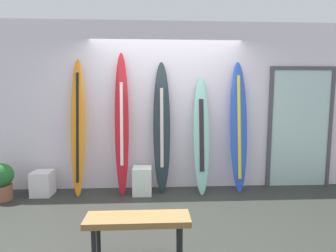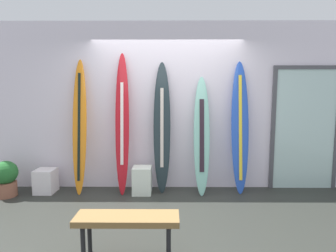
{
  "view_description": "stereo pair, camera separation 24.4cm",
  "coord_description": "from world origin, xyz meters",
  "px_view_note": "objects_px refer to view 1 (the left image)",
  "views": [
    {
      "loc": [
        -0.2,
        -3.29,
        1.59
      ],
      "look_at": [
        0.01,
        0.95,
        1.1
      ],
      "focal_mm": 28.47,
      "sensor_mm": 36.0,
      "label": 1
    },
    {
      "loc": [
        0.04,
        -3.29,
        1.59
      ],
      "look_at": [
        0.01,
        0.95,
        1.1
      ],
      "focal_mm": 28.47,
      "sensor_mm": 36.0,
      "label": 2
    }
  ],
  "objects_px": {
    "display_block_center": "(142,181)",
    "potted_plant": "(1,181)",
    "bench": "(138,223)",
    "surfboard_crimson": "(122,125)",
    "display_block_left": "(43,183)",
    "glass_door": "(300,125)",
    "surfboard_charcoal": "(162,128)",
    "surfboard_cobalt": "(239,127)",
    "surfboard_sunset": "(78,127)",
    "surfboard_seafoam": "(201,136)"
  },
  "relations": [
    {
      "from": "surfboard_charcoal",
      "to": "bench",
      "type": "xyz_separation_m",
      "value": [
        -0.28,
        -1.87,
        -0.67
      ]
    },
    {
      "from": "surfboard_sunset",
      "to": "surfboard_seafoam",
      "type": "xyz_separation_m",
      "value": [
        1.97,
        -0.01,
        -0.16
      ]
    },
    {
      "from": "surfboard_sunset",
      "to": "surfboard_cobalt",
      "type": "height_order",
      "value": "surfboard_sunset"
    },
    {
      "from": "surfboard_cobalt",
      "to": "potted_plant",
      "type": "distance_m",
      "value": 3.81
    },
    {
      "from": "surfboard_charcoal",
      "to": "potted_plant",
      "type": "height_order",
      "value": "surfboard_charcoal"
    },
    {
      "from": "surfboard_charcoal",
      "to": "display_block_center",
      "type": "bearing_deg",
      "value": -159.73
    },
    {
      "from": "surfboard_sunset",
      "to": "display_block_left",
      "type": "xyz_separation_m",
      "value": [
        -0.58,
        -0.04,
        -0.9
      ]
    },
    {
      "from": "potted_plant",
      "to": "bench",
      "type": "distance_m",
      "value": 2.71
    },
    {
      "from": "display_block_left",
      "to": "surfboard_charcoal",
      "type": "bearing_deg",
      "value": 2.59
    },
    {
      "from": "surfboard_charcoal",
      "to": "bench",
      "type": "height_order",
      "value": "surfboard_charcoal"
    },
    {
      "from": "display_block_left",
      "to": "surfboard_seafoam",
      "type": "bearing_deg",
      "value": 0.76
    },
    {
      "from": "surfboard_seafoam",
      "to": "glass_door",
      "type": "height_order",
      "value": "glass_door"
    },
    {
      "from": "surfboard_sunset",
      "to": "surfboard_cobalt",
      "type": "xyz_separation_m",
      "value": [
        2.6,
        0.04,
        -0.02
      ]
    },
    {
      "from": "potted_plant",
      "to": "display_block_left",
      "type": "bearing_deg",
      "value": 17.26
    },
    {
      "from": "surfboard_sunset",
      "to": "glass_door",
      "type": "bearing_deg",
      "value": 3.28
    },
    {
      "from": "surfboard_charcoal",
      "to": "surfboard_seafoam",
      "type": "relative_size",
      "value": 1.12
    },
    {
      "from": "surfboard_sunset",
      "to": "bench",
      "type": "bearing_deg",
      "value": -60.15
    },
    {
      "from": "display_block_center",
      "to": "surfboard_sunset",
      "type": "bearing_deg",
      "value": 175.91
    },
    {
      "from": "surfboard_cobalt",
      "to": "display_block_left",
      "type": "distance_m",
      "value": 3.3
    },
    {
      "from": "surfboard_charcoal",
      "to": "surfboard_seafoam",
      "type": "distance_m",
      "value": 0.66
    },
    {
      "from": "surfboard_charcoal",
      "to": "potted_plant",
      "type": "relative_size",
      "value": 3.77
    },
    {
      "from": "surfboard_seafoam",
      "to": "bench",
      "type": "relative_size",
      "value": 1.9
    },
    {
      "from": "display_block_center",
      "to": "bench",
      "type": "xyz_separation_m",
      "value": [
        0.04,
        -1.76,
        0.16
      ]
    },
    {
      "from": "surfboard_cobalt",
      "to": "bench",
      "type": "distance_m",
      "value": 2.52
    },
    {
      "from": "display_block_left",
      "to": "glass_door",
      "type": "distance_m",
      "value": 4.41
    },
    {
      "from": "surfboard_charcoal",
      "to": "surfboard_cobalt",
      "type": "relative_size",
      "value": 1.0
    },
    {
      "from": "surfboard_sunset",
      "to": "potted_plant",
      "type": "xyz_separation_m",
      "value": [
        -1.12,
        -0.21,
        -0.79
      ]
    },
    {
      "from": "surfboard_crimson",
      "to": "display_block_center",
      "type": "xyz_separation_m",
      "value": [
        0.32,
        -0.07,
        -0.9
      ]
    },
    {
      "from": "surfboard_cobalt",
      "to": "potted_plant",
      "type": "relative_size",
      "value": 3.78
    },
    {
      "from": "surfboard_crimson",
      "to": "display_block_left",
      "type": "relative_size",
      "value": 5.89
    },
    {
      "from": "display_block_left",
      "to": "bench",
      "type": "distance_m",
      "value": 2.42
    },
    {
      "from": "surfboard_sunset",
      "to": "bench",
      "type": "distance_m",
      "value": 2.22
    },
    {
      "from": "display_block_center",
      "to": "potted_plant",
      "type": "relative_size",
      "value": 0.77
    },
    {
      "from": "bench",
      "to": "surfboard_crimson",
      "type": "bearing_deg",
      "value": 101.1
    },
    {
      "from": "surfboard_seafoam",
      "to": "bench",
      "type": "height_order",
      "value": "surfboard_seafoam"
    },
    {
      "from": "bench",
      "to": "surfboard_sunset",
      "type": "bearing_deg",
      "value": 119.85
    },
    {
      "from": "display_block_left",
      "to": "surfboard_sunset",
      "type": "bearing_deg",
      "value": 4.03
    },
    {
      "from": "surfboard_crimson",
      "to": "surfboard_charcoal",
      "type": "height_order",
      "value": "surfboard_crimson"
    },
    {
      "from": "surfboard_crimson",
      "to": "surfboard_seafoam",
      "type": "bearing_deg",
      "value": -0.21
    },
    {
      "from": "surfboard_charcoal",
      "to": "display_block_center",
      "type": "relative_size",
      "value": 4.87
    },
    {
      "from": "display_block_left",
      "to": "display_block_center",
      "type": "relative_size",
      "value": 0.88
    },
    {
      "from": "surfboard_cobalt",
      "to": "potted_plant",
      "type": "xyz_separation_m",
      "value": [
        -3.72,
        -0.25,
        -0.77
      ]
    },
    {
      "from": "surfboard_crimson",
      "to": "glass_door",
      "type": "height_order",
      "value": "surfboard_crimson"
    },
    {
      "from": "surfboard_sunset",
      "to": "display_block_left",
      "type": "distance_m",
      "value": 1.07
    },
    {
      "from": "surfboard_cobalt",
      "to": "bench",
      "type": "height_order",
      "value": "surfboard_cobalt"
    },
    {
      "from": "surfboard_crimson",
      "to": "surfboard_charcoal",
      "type": "distance_m",
      "value": 0.65
    },
    {
      "from": "display_block_left",
      "to": "bench",
      "type": "height_order",
      "value": "bench"
    },
    {
      "from": "surfboard_crimson",
      "to": "display_block_center",
      "type": "relative_size",
      "value": 5.2
    },
    {
      "from": "surfboard_charcoal",
      "to": "display_block_center",
      "type": "height_order",
      "value": "surfboard_charcoal"
    },
    {
      "from": "surfboard_crimson",
      "to": "display_block_left",
      "type": "bearing_deg",
      "value": -178.26
    }
  ]
}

